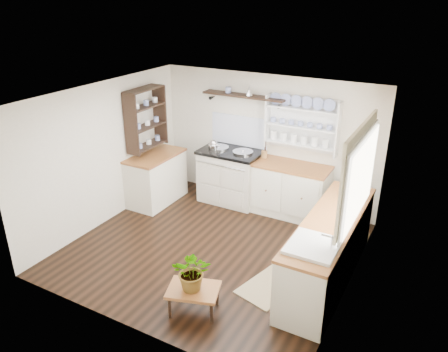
{
  "coord_description": "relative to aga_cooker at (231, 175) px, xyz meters",
  "views": [
    {
      "loc": [
        2.85,
        -4.83,
        3.6
      ],
      "look_at": [
        0.05,
        0.25,
        1.1
      ],
      "focal_mm": 35.0,
      "sensor_mm": 36.0,
      "label": 1
    }
  ],
  "objects": [
    {
      "name": "potted_plant",
      "position": [
        1.04,
        -2.88,
        0.09
      ],
      "size": [
        0.57,
        0.53,
        0.5
      ],
      "primitive_type": "imported",
      "rotation": [
        0.0,
        0.0,
        0.4
      ],
      "color": "#3F7233",
      "rests_on": "center_table"
    },
    {
      "name": "belfast_sink",
      "position": [
        2.24,
        -2.22,
        0.31
      ],
      "size": [
        0.55,
        0.6,
        0.45
      ],
      "color": "white",
      "rests_on": "right_cabinets"
    },
    {
      "name": "floor_rug",
      "position": [
        1.66,
        -2.01,
        -0.48
      ],
      "size": [
        0.75,
        0.96,
        0.02
      ],
      "primitive_type": "cube",
      "rotation": [
        0.0,
        0.0,
        -0.25
      ],
      "color": "#927F55",
      "rests_on": "floor"
    },
    {
      "name": "floor",
      "position": [
        0.54,
        -1.57,
        -0.49
      ],
      "size": [
        4.0,
        3.8,
        0.01
      ],
      "primitive_type": "cube",
      "color": "black",
      "rests_on": "ground"
    },
    {
      "name": "window",
      "position": [
        2.49,
        -1.42,
        1.07
      ],
      "size": [
        0.08,
        1.55,
        1.22
      ],
      "color": "white",
      "rests_on": "wall_right"
    },
    {
      "name": "right_cabinets",
      "position": [
        2.24,
        -1.47,
        -0.03
      ],
      "size": [
        0.62,
        2.43,
        0.9
      ],
      "color": "beige",
      "rests_on": "floor"
    },
    {
      "name": "wall_back",
      "position": [
        0.54,
        0.33,
        0.66
      ],
      "size": [
        4.0,
        0.02,
        2.3
      ],
      "primitive_type": "cube",
      "color": "beige",
      "rests_on": "ground"
    },
    {
      "name": "aga_cooker",
      "position": [
        0.0,
        0.0,
        0.0
      ],
      "size": [
        1.08,
        0.75,
        1.0
      ],
      "color": "beige",
      "rests_on": "floor"
    },
    {
      "name": "ceiling",
      "position": [
        0.54,
        -1.57,
        1.81
      ],
      "size": [
        4.0,
        3.8,
        0.01
      ],
      "primitive_type": "cube",
      "color": "white",
      "rests_on": "wall_back"
    },
    {
      "name": "plate_rack",
      "position": [
        1.19,
        0.29,
        1.06
      ],
      "size": [
        1.2,
        0.22,
        0.9
      ],
      "color": "white",
      "rests_on": "wall_back"
    },
    {
      "name": "kettle",
      "position": [
        -0.28,
        -0.12,
        0.55
      ],
      "size": [
        0.18,
        0.18,
        0.22
      ],
      "primitive_type": null,
      "color": "silver",
      "rests_on": "aga_cooker"
    },
    {
      "name": "left_cabinets",
      "position": [
        -1.16,
        -0.67,
        -0.03
      ],
      "size": [
        0.62,
        1.13,
        0.9
      ],
      "color": "beige",
      "rests_on": "floor"
    },
    {
      "name": "wall_right",
      "position": [
        2.54,
        -1.57,
        0.66
      ],
      "size": [
        0.02,
        3.8,
        2.3
      ],
      "primitive_type": "cube",
      "color": "beige",
      "rests_on": "ground"
    },
    {
      "name": "wall_left",
      "position": [
        -1.46,
        -1.57,
        0.66
      ],
      "size": [
        0.02,
        3.8,
        2.3
      ],
      "primitive_type": "cube",
      "color": "beige",
      "rests_on": "ground"
    },
    {
      "name": "utensil_crock",
      "position": [
        0.6,
        0.11,
        0.48
      ],
      "size": [
        0.1,
        0.1,
        0.12
      ],
      "primitive_type": "cylinder",
      "color": "olive",
      "rests_on": "back_cabinets"
    },
    {
      "name": "center_table",
      "position": [
        1.04,
        -2.88,
        -0.21
      ],
      "size": [
        0.71,
        0.6,
        0.33
      ],
      "rotation": [
        0.0,
        0.0,
        0.32
      ],
      "color": "brown",
      "rests_on": "floor"
    },
    {
      "name": "left_shelving",
      "position": [
        -1.3,
        -0.67,
        1.06
      ],
      "size": [
        0.28,
        0.8,
        1.05
      ],
      "primitive_type": "cube",
      "color": "black",
      "rests_on": "wall_left"
    },
    {
      "name": "back_cabinets",
      "position": [
        1.14,
        0.03,
        -0.03
      ],
      "size": [
        1.27,
        0.63,
        0.9
      ],
      "color": "beige",
      "rests_on": "floor"
    },
    {
      "name": "high_shelf",
      "position": [
        0.14,
        0.21,
        1.42
      ],
      "size": [
        1.5,
        0.29,
        0.16
      ],
      "color": "black",
      "rests_on": "wall_back"
    }
  ]
}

